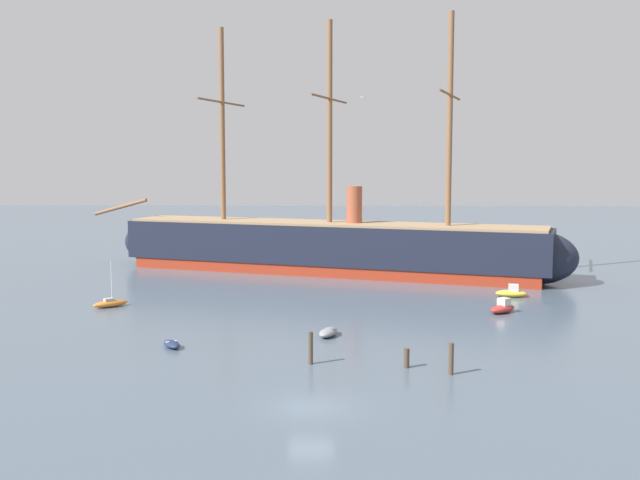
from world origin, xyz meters
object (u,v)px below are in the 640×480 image
(motorboat_mid_right, at_px, (503,308))
(seagull_in_flight, at_px, (363,97))
(tall_ship, at_px, (329,246))
(mooring_piling_right_pair, at_px, (407,358))
(mooring_piling_nearest, at_px, (451,359))
(dinghy_foreground_left, at_px, (172,344))
(motorboat_alongside_stern, at_px, (512,292))
(motorboat_distant_centre, at_px, (351,253))
(mooring_piling_left_pair, at_px, (311,348))
(dinghy_near_centre, at_px, (328,332))
(sailboat_mid_left, at_px, (110,303))
(dinghy_far_right, at_px, (561,272))

(motorboat_mid_right, bearing_deg, seagull_in_flight, -155.15)
(tall_ship, bearing_deg, mooring_piling_right_pair, -82.49)
(mooring_piling_nearest, bearing_deg, dinghy_foreground_left, 161.74)
(motorboat_mid_right, bearing_deg, mooring_piling_nearest, -111.35)
(motorboat_alongside_stern, relative_size, mooring_piling_right_pair, 2.51)
(motorboat_distant_centre, distance_m, seagull_in_flight, 49.57)
(mooring_piling_nearest, xyz_separation_m, mooring_piling_left_pair, (-9.14, 2.27, 0.08))
(tall_ship, xyz_separation_m, mooring_piling_nearest, (8.33, -44.07, -2.32))
(dinghy_foreground_left, relative_size, dinghy_near_centre, 0.80)
(sailboat_mid_left, xyz_separation_m, motorboat_mid_right, (36.69, -1.82, 0.10))
(tall_ship, bearing_deg, mooring_piling_left_pair, -91.12)
(dinghy_foreground_left, relative_size, motorboat_alongside_stern, 0.72)
(dinghy_foreground_left, bearing_deg, mooring_piling_right_pair, -16.31)
(mooring_piling_left_pair, relative_size, mooring_piling_right_pair, 1.69)
(sailboat_mid_left, relative_size, dinghy_far_right, 1.93)
(motorboat_alongside_stern, distance_m, dinghy_far_right, 18.81)
(motorboat_distant_centre, bearing_deg, mooring_piling_right_pair, -87.36)
(motorboat_mid_right, relative_size, motorboat_alongside_stern, 0.99)
(tall_ship, relative_size, motorboat_alongside_stern, 18.74)
(motorboat_mid_right, bearing_deg, motorboat_distant_centre, 108.25)
(sailboat_mid_left, xyz_separation_m, seagull_in_flight, (23.62, -7.88, 18.52))
(mooring_piling_nearest, height_order, mooring_piling_right_pair, mooring_piling_nearest)
(motorboat_alongside_stern, height_order, dinghy_far_right, motorboat_alongside_stern)
(mooring_piling_right_pair, bearing_deg, motorboat_mid_right, 60.26)
(dinghy_near_centre, xyz_separation_m, motorboat_alongside_stern, (18.54, 17.59, 0.13))
(sailboat_mid_left, bearing_deg, mooring_piling_left_pair, -44.57)
(sailboat_mid_left, bearing_deg, mooring_piling_right_pair, -37.66)
(motorboat_distant_centre, bearing_deg, motorboat_mid_right, -71.75)
(dinghy_foreground_left, xyz_separation_m, seagull_in_flight, (14.29, 7.40, 18.63))
(motorboat_mid_right, relative_size, mooring_piling_right_pair, 2.48)
(motorboat_alongside_stern, relative_size, dinghy_far_right, 1.44)
(motorboat_mid_right, height_order, mooring_piling_nearest, mooring_piling_nearest)
(dinghy_near_centre, relative_size, mooring_piling_left_pair, 1.34)
(mooring_piling_nearest, bearing_deg, sailboat_mid_left, 143.06)
(motorboat_alongside_stern, relative_size, mooring_piling_left_pair, 1.48)
(motorboat_alongside_stern, bearing_deg, tall_ship, 139.43)
(dinghy_foreground_left, height_order, dinghy_far_right, dinghy_far_right)
(sailboat_mid_left, bearing_deg, dinghy_near_centre, -28.60)
(mooring_piling_right_pair, bearing_deg, sailboat_mid_left, 142.34)
(seagull_in_flight, bearing_deg, mooring_piling_left_pair, -108.39)
(tall_ship, height_order, sailboat_mid_left, tall_ship)
(motorboat_alongside_stern, bearing_deg, sailboat_mid_left, -171.02)
(dinghy_far_right, height_order, mooring_piling_right_pair, mooring_piling_right_pair)
(dinghy_near_centre, height_order, motorboat_mid_right, motorboat_mid_right)
(dinghy_foreground_left, relative_size, mooring_piling_nearest, 1.15)
(tall_ship, distance_m, dinghy_far_right, 28.89)
(mooring_piling_right_pair, bearing_deg, mooring_piling_left_pair, 173.43)
(sailboat_mid_left, height_order, mooring_piling_left_pair, sailboat_mid_left)
(mooring_piling_nearest, distance_m, mooring_piling_right_pair, 3.14)
(motorboat_distant_centre, bearing_deg, dinghy_far_right, -31.79)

